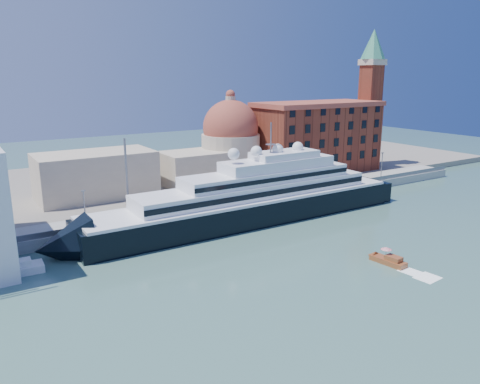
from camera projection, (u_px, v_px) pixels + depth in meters
ground at (291, 258)px, 88.89m from camera, size 400.00×400.00×0.00m
quay at (206, 209)px, 116.41m from camera, size 180.00×10.00×2.50m
land at (145, 180)px, 150.03m from camera, size 260.00×72.00×2.00m
quay_fence at (214, 206)px, 112.28m from camera, size 180.00×0.10×1.20m
superyacht at (240, 204)px, 108.19m from camera, size 90.16×12.50×26.95m
service_barge at (9, 271)px, 80.85m from camera, size 11.75×4.35×2.61m
water_taxi at (389, 260)px, 85.71m from camera, size 2.93×6.98×3.23m
warehouse at (317, 137)px, 155.15m from camera, size 43.00×19.00×23.25m
campanile at (371, 90)px, 164.00m from camera, size 8.40×8.40×47.00m
church at (186, 155)px, 136.80m from camera, size 66.00×18.00×25.50m
lamp_posts at (160, 183)px, 106.31m from camera, size 120.80×2.40×18.00m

